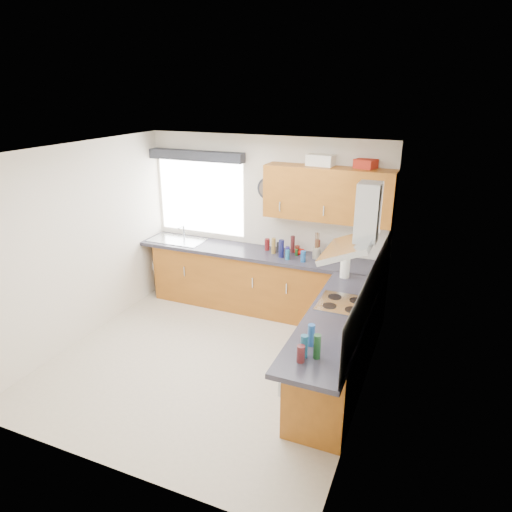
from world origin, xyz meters
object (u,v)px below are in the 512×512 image
at_px(extractor_hood, 359,229).
at_px(upper_cabinets, 328,194).
at_px(oven, 340,343).
at_px(washing_machine, 216,276).

height_order(extractor_hood, upper_cabinets, upper_cabinets).
bearing_deg(oven, upper_cabinets, 112.54).
bearing_deg(washing_machine, extractor_hood, -27.58).
relative_size(extractor_hood, upper_cabinets, 0.46).
bearing_deg(extractor_hood, washing_machine, 152.00).
height_order(oven, extractor_hood, extractor_hood).
bearing_deg(washing_machine, upper_cabinets, 4.07).
xyz_separation_m(oven, washing_machine, (-2.19, 1.22, -0.02)).
relative_size(upper_cabinets, washing_machine, 2.09).
height_order(upper_cabinets, washing_machine, upper_cabinets).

